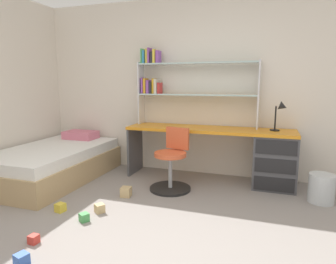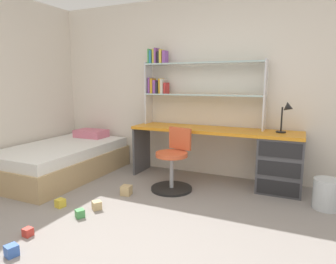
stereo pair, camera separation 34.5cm
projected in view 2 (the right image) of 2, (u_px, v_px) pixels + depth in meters
room_shell at (87, 88)px, 3.63m from camera, size 6.13×5.88×2.54m
desk at (260, 156)px, 3.76m from camera, size 2.25×0.54×0.73m
bookshelf_hutch at (185, 80)px, 4.18m from camera, size 1.70×0.22×1.10m
desk_lamp at (287, 113)px, 3.56m from camera, size 0.20×0.17×0.38m
swivel_chair at (173, 166)px, 3.72m from camera, size 0.52×0.52×0.77m
bed_platform at (62, 160)px, 4.30m from camera, size 1.14×1.87×0.57m
waste_bin at (327, 194)px, 3.16m from camera, size 0.28×0.28×0.33m
toy_block_red_0 at (28, 232)px, 2.61m from camera, size 0.08×0.08×0.07m
toy_block_green_1 at (80, 213)px, 2.97m from camera, size 0.11×0.11×0.08m
toy_block_yellow_2 at (60, 203)px, 3.22m from camera, size 0.10×0.10×0.09m
toy_block_natural_3 at (97, 205)px, 3.16m from camera, size 0.13×0.13×0.09m
toy_block_blue_4 at (12, 251)px, 2.31m from camera, size 0.11×0.11×0.09m
toy_block_natural_5 at (126, 190)px, 3.56m from camera, size 0.13×0.13×0.11m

